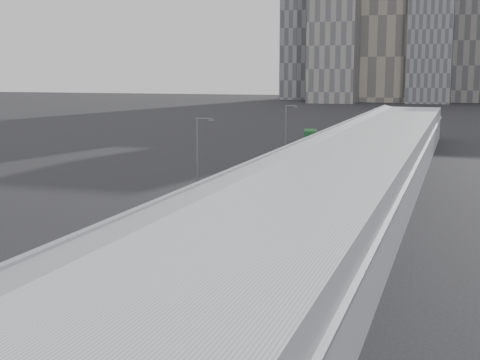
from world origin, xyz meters
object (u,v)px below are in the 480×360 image
at_px(bus_6, 321,152).
at_px(street_lamp_far, 287,128).
at_px(bus_1, 110,276).
at_px(bus_7, 341,142).
at_px(suv, 331,133).
at_px(bus_4, 282,177).
at_px(shipping_container, 310,136).
at_px(bus_5, 303,163).
at_px(bus_8, 350,135).
at_px(bus_2, 200,220).
at_px(street_lamp_near, 199,154).
at_px(bus_3, 243,199).

relative_size(bus_6, street_lamp_far, 1.49).
relative_size(bus_1, street_lamp_far, 1.49).
relative_size(bus_7, suv, 2.31).
xyz_separation_m(bus_4, shipping_container, (-8.56, 55.35, -0.23)).
distance_m(bus_5, bus_8, 43.89).
bearing_deg(bus_2, bus_8, 89.95).
xyz_separation_m(street_lamp_near, suv, (-0.14, 80.83, -4.63)).
xyz_separation_m(bus_6, suv, (-6.46, 43.32, -0.84)).
bearing_deg(bus_5, bus_4, -90.16).
bearing_deg(bus_3, bus_8, 85.44).
bearing_deg(bus_6, bus_8, 92.71).
bearing_deg(bus_6, bus_3, -86.57).
relative_size(bus_7, bus_8, 1.01).
height_order(bus_1, bus_4, bus_1).
height_order(bus_3, bus_7, bus_3).
xyz_separation_m(street_lamp_far, suv, (-0.03, 40.78, -4.38)).
distance_m(bus_8, shipping_container, 8.11).
bearing_deg(bus_7, bus_4, -95.38).
distance_m(bus_4, suv, 71.20).
height_order(bus_4, suv, bus_4).
distance_m(bus_5, street_lamp_far, 17.95).
bearing_deg(bus_6, bus_4, -86.05).
distance_m(bus_6, shipping_container, 28.93).
distance_m(bus_1, street_lamp_far, 73.34).
distance_m(bus_4, street_lamp_near, 12.79).
height_order(bus_7, street_lamp_far, street_lamp_far).
bearing_deg(bus_1, bus_2, 93.39).
height_order(bus_1, street_lamp_near, street_lamp_near).
xyz_separation_m(bus_2, suv, (-6.61, 96.94, -0.92)).
height_order(bus_2, bus_8, bus_2).
bearing_deg(bus_6, bus_2, -87.30).
relative_size(bus_6, street_lamp_near, 1.41).
relative_size(street_lamp_far, suv, 1.58).
bearing_deg(street_lamp_near, bus_5, 74.68).
xyz_separation_m(bus_5, bus_7, (0.20, 30.33, -0.01)).
bearing_deg(bus_8, bus_3, -89.40).
bearing_deg(bus_2, suv, 93.68).
xyz_separation_m(bus_4, street_lamp_near, (-7.01, -9.99, 3.84)).
distance_m(bus_8, suv, 14.67).
distance_m(bus_4, bus_7, 44.10).
distance_m(bus_1, bus_5, 56.60).
height_order(bus_2, bus_4, bus_2).
relative_size(bus_3, bus_8, 1.08).
bearing_deg(bus_1, shipping_container, 96.39).
relative_size(bus_2, bus_5, 1.06).
bearing_deg(bus_8, bus_5, -89.64).
xyz_separation_m(bus_1, bus_2, (-0.59, 16.75, 0.08)).
relative_size(bus_1, bus_7, 1.02).
distance_m(bus_4, shipping_container, 56.01).
height_order(bus_4, bus_7, bus_7).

